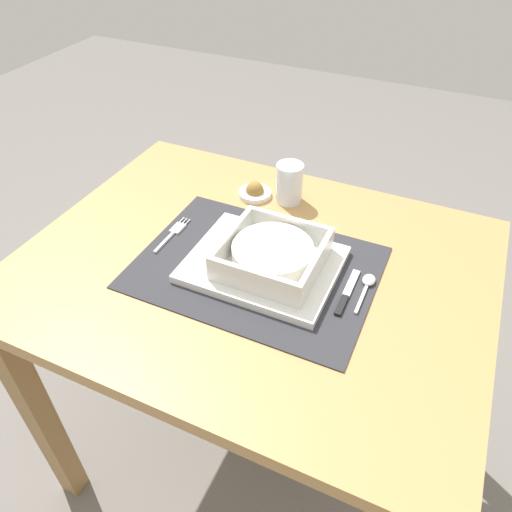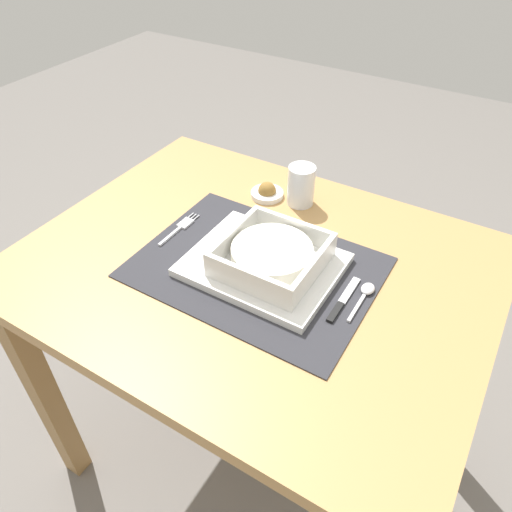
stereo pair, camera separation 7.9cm
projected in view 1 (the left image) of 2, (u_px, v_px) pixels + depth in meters
name	position (u px, v px, depth m)	size (l,w,h in m)	color
ground_plane	(254.00, 447.00, 1.42)	(6.00, 6.00, 0.00)	slate
dining_table	(253.00, 302.00, 1.02)	(0.90, 0.70, 0.72)	#B2844C
placemat	(256.00, 267.00, 0.94)	(0.45, 0.33, 0.00)	#2D2D33
serving_plate	(263.00, 264.00, 0.93)	(0.28, 0.22, 0.02)	white
porridge_bowl	(272.00, 255.00, 0.91)	(0.18, 0.18, 0.05)	white
fork	(174.00, 232.00, 1.02)	(0.02, 0.13, 0.00)	silver
spoon	(367.00, 284.00, 0.89)	(0.02, 0.11, 0.01)	silver
butter_knife	(346.00, 295.00, 0.88)	(0.01, 0.13, 0.01)	black
drinking_glass	(289.00, 185.00, 1.09)	(0.06, 0.06, 0.09)	white
condiment_saucer	(255.00, 192.00, 1.12)	(0.08, 0.08, 0.04)	white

